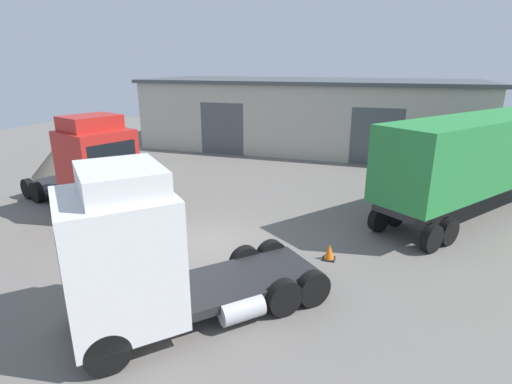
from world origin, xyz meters
The scene contains 7 objects.
ground_plane centered at (0.00, 0.00, 0.00)m, with size 60.00×60.00×0.00m, color slate.
warehouse_building centered at (0.00, 18.40, 2.55)m, with size 24.31×9.31×5.09m.
tractor_unit_white centered at (0.76, -4.90, 1.94)m, with size 6.15×6.29×4.12m.
container_trailer_green centered at (9.75, 6.46, 2.65)m, with size 8.95×10.88×4.18m.
tractor_unit_red centered at (-5.87, 1.49, 1.97)m, with size 6.83×4.56×4.20m.
gravel_pile centered at (-11.96, 6.00, 0.97)m, with size 3.39×3.39×1.94m.
traffic_cone centered at (4.45, 0.13, 0.25)m, with size 0.40×0.40×0.55m.
Camera 1 is at (5.90, -11.94, 6.19)m, focal length 28.00 mm.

